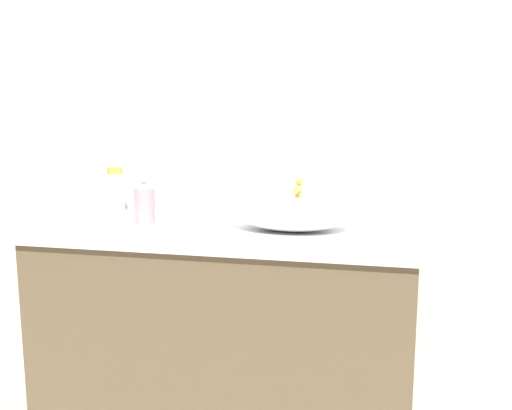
% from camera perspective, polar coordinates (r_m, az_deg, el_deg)
% --- Properties ---
extents(bathroom_wall_rear, '(6.00, 0.06, 2.60)m').
position_cam_1_polar(bathroom_wall_rear, '(2.16, 0.42, 10.95)').
color(bathroom_wall_rear, silver).
rests_on(bathroom_wall_rear, ground).
extents(vanity_counter, '(1.36, 0.56, 0.86)m').
position_cam_1_polar(vanity_counter, '(2.03, -3.49, -14.05)').
color(vanity_counter, brown).
rests_on(vanity_counter, ground).
extents(wall_mirror_panel, '(1.31, 0.01, 1.22)m').
position_cam_1_polar(wall_mirror_panel, '(2.15, -1.65, 15.47)').
color(wall_mirror_panel, '#B2BCC6').
rests_on(wall_mirror_panel, vanity_counter).
extents(sink_basin, '(0.40, 0.27, 0.11)m').
position_cam_1_polar(sink_basin, '(1.81, 3.86, -0.99)').
color(sink_basin, silver).
rests_on(sink_basin, vanity_counter).
extents(faucet, '(0.03, 0.12, 0.16)m').
position_cam_1_polar(faucet, '(1.95, 4.54, 0.94)').
color(faucet, gold).
rests_on(faucet, vanity_counter).
extents(soap_dispenser, '(0.07, 0.07, 0.19)m').
position_cam_1_polar(soap_dispenser, '(1.97, -11.89, 0.31)').
color(soap_dispenser, pink).
rests_on(soap_dispenser, vanity_counter).
extents(lotion_bottle, '(0.07, 0.07, 0.19)m').
position_cam_1_polar(lotion_bottle, '(2.16, -14.86, 1.37)').
color(lotion_bottle, white).
rests_on(lotion_bottle, vanity_counter).
extents(tissue_box, '(0.15, 0.15, 0.16)m').
position_cam_1_polar(tissue_box, '(1.90, -7.26, -0.08)').
color(tissue_box, beige).
rests_on(tissue_box, vanity_counter).
extents(candle_jar, '(0.06, 0.06, 0.05)m').
position_cam_1_polar(candle_jar, '(1.78, 14.54, -2.47)').
color(candle_jar, silver).
rests_on(candle_jar, vanity_counter).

